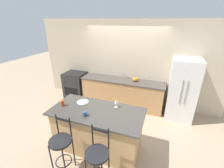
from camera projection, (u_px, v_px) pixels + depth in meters
The scene contains 14 objects.
ground_plane at pixel (118, 110), 4.81m from camera, with size 18.00×18.00×0.00m, color tan.
wall_back at pixel (125, 64), 4.85m from camera, with size 6.00×0.07×2.70m.
back_counter at pixel (122, 92), 4.94m from camera, with size 2.66×0.65×0.91m.
sink_faucet at pixel (124, 74), 4.87m from camera, with size 0.02×0.13×0.22m.
kitchen_island at pixel (98, 129), 3.23m from camera, with size 1.92×0.92×0.95m.
refrigerator at pixel (182, 90), 4.16m from camera, with size 0.72×0.72×1.75m.
oven_range at pixel (76, 85), 5.45m from camera, with size 0.72×0.66×0.94m.
bar_stool_near at pixel (61, 145), 2.67m from camera, with size 0.39×0.39×1.13m.
bar_stool_far at pixel (98, 158), 2.42m from camera, with size 0.39×0.39×1.13m.
dinner_plate at pixel (83, 102), 3.36m from camera, with size 0.26×0.26×0.02m.
wine_glass at pixel (116, 101), 3.12m from camera, with size 0.08×0.08×0.19m.
coffee_mug at pixel (85, 114), 2.87m from camera, with size 0.11×0.08×0.09m.
tumbler_cup at pixel (62, 103), 3.21m from camera, with size 0.08×0.08×0.12m.
pumpkin_decoration at pixel (135, 79), 4.61m from camera, with size 0.17×0.17×0.16m.
Camera 1 is at (1.23, -3.90, 2.66)m, focal length 24.00 mm.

